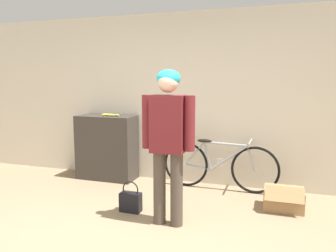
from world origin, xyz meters
The scene contains 7 objects.
wall_back centered at (0.00, 2.57, 1.30)m, with size 8.00×0.07×2.60m.
side_shelf centered at (-1.24, 2.31, 0.51)m, with size 0.93×0.43×1.02m.
person centered at (0.24, 0.98, 1.03)m, with size 0.59×0.25×1.70m.
bicycle centered at (0.58, 2.31, 0.37)m, with size 1.68×0.46×0.75m.
banana centered at (-1.14, 2.27, 1.05)m, with size 0.33×0.09×0.04m.
handbag centered at (-0.30, 1.17, 0.13)m, with size 0.25×0.13×0.38m.
cardboard_box centered at (1.46, 1.83, 0.13)m, with size 0.47×0.43×0.33m.
Camera 1 is at (1.31, -2.30, 1.59)m, focal length 35.00 mm.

